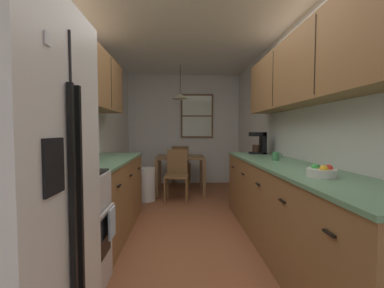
# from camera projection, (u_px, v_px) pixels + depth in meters

# --- Properties ---
(ground_plane) EXTENTS (12.00, 12.00, 0.00)m
(ground_plane) POSITION_uv_depth(u_px,v_px,m) (187.00, 222.00, 3.48)
(ground_plane) COLOR brown
(wall_left) EXTENTS (0.10, 9.00, 2.55)m
(wall_left) POSITION_uv_depth(u_px,v_px,m) (85.00, 128.00, 3.36)
(wall_left) COLOR silver
(wall_left) RESTS_ON ground
(wall_right) EXTENTS (0.10, 9.00, 2.55)m
(wall_right) POSITION_uv_depth(u_px,v_px,m) (286.00, 128.00, 3.48)
(wall_right) COLOR silver
(wall_right) RESTS_ON ground
(wall_back) EXTENTS (4.40, 0.10, 2.55)m
(wall_back) POSITION_uv_depth(u_px,v_px,m) (184.00, 129.00, 6.06)
(wall_back) COLOR silver
(wall_back) RESTS_ON ground
(ceiling_slab) EXTENTS (4.40, 9.00, 0.08)m
(ceiling_slab) POSITION_uv_depth(u_px,v_px,m) (187.00, 28.00, 3.35)
(ceiling_slab) COLOR white
(stove_range) EXTENTS (0.66, 0.59, 1.10)m
(stove_range) POSITION_uv_depth(u_px,v_px,m) (58.00, 234.00, 1.88)
(stove_range) COLOR silver
(stove_range) RESTS_ON ground
(microwave_over_range) EXTENTS (0.39, 0.61, 0.35)m
(microwave_over_range) POSITION_uv_depth(u_px,v_px,m) (37.00, 71.00, 1.82)
(microwave_over_range) COLOR white
(counter_left) EXTENTS (0.64, 1.82, 0.90)m
(counter_left) POSITION_uv_depth(u_px,v_px,m) (105.00, 196.00, 3.09)
(counter_left) COLOR olive
(counter_left) RESTS_ON ground
(upper_cabinets_left) EXTENTS (0.33, 1.90, 0.70)m
(upper_cabinets_left) POSITION_uv_depth(u_px,v_px,m) (90.00, 78.00, 2.96)
(upper_cabinets_left) COLOR olive
(counter_right) EXTENTS (0.64, 3.12, 0.90)m
(counter_right) POSITION_uv_depth(u_px,v_px,m) (287.00, 208.00, 2.60)
(counter_right) COLOR olive
(counter_right) RESTS_ON ground
(upper_cabinets_right) EXTENTS (0.33, 2.80, 0.68)m
(upper_cabinets_right) POSITION_uv_depth(u_px,v_px,m) (306.00, 69.00, 2.48)
(upper_cabinets_right) COLOR olive
(dining_table) EXTENTS (0.95, 0.83, 0.73)m
(dining_table) POSITION_uv_depth(u_px,v_px,m) (180.00, 162.00, 5.14)
(dining_table) COLOR brown
(dining_table) RESTS_ON ground
(dining_chair_near) EXTENTS (0.43, 0.43, 0.90)m
(dining_chair_near) POSITION_uv_depth(u_px,v_px,m) (177.00, 173.00, 4.52)
(dining_chair_near) COLOR brown
(dining_chair_near) RESTS_ON ground
(dining_chair_far) EXTENTS (0.44, 0.44, 0.90)m
(dining_chair_far) POSITION_uv_depth(u_px,v_px,m) (181.00, 164.00, 5.77)
(dining_chair_far) COLOR brown
(dining_chair_far) RESTS_ON ground
(pendant_light) EXTENTS (0.31, 0.31, 0.67)m
(pendant_light) POSITION_uv_depth(u_px,v_px,m) (180.00, 96.00, 5.07)
(pendant_light) COLOR black
(back_window) EXTENTS (0.76, 0.05, 1.02)m
(back_window) POSITION_uv_depth(u_px,v_px,m) (197.00, 116.00, 5.99)
(back_window) COLOR brown
(trash_bin) EXTENTS (0.33, 0.33, 0.58)m
(trash_bin) POSITION_uv_depth(u_px,v_px,m) (146.00, 184.00, 4.52)
(trash_bin) COLOR white
(trash_bin) RESTS_ON ground
(storage_canister) EXTENTS (0.13, 0.13, 0.21)m
(storage_canister) POSITION_uv_depth(u_px,v_px,m) (87.00, 155.00, 2.49)
(storage_canister) COLOR red
(storage_canister) RESTS_ON counter_left
(dish_towel) EXTENTS (0.02, 0.16, 0.24)m
(dish_towel) POSITION_uv_depth(u_px,v_px,m) (112.00, 223.00, 2.05)
(dish_towel) COLOR silver
(coffee_maker) EXTENTS (0.22, 0.18, 0.32)m
(coffee_maker) POSITION_uv_depth(u_px,v_px,m) (260.00, 142.00, 3.76)
(coffee_maker) COLOR black
(coffee_maker) RESTS_ON counter_right
(mug_by_coffeemaker) EXTENTS (0.11, 0.07, 0.10)m
(mug_by_coffeemaker) POSITION_uv_depth(u_px,v_px,m) (276.00, 156.00, 2.91)
(mug_by_coffeemaker) COLOR #3F7F4C
(mug_by_coffeemaker) RESTS_ON counter_right
(fruit_bowl) EXTENTS (0.21, 0.21, 0.09)m
(fruit_bowl) POSITION_uv_depth(u_px,v_px,m) (322.00, 172.00, 1.86)
(fruit_bowl) COLOR silver
(fruit_bowl) RESTS_ON counter_right
(table_serving_bowl) EXTENTS (0.21, 0.21, 0.06)m
(table_serving_bowl) POSITION_uv_depth(u_px,v_px,m) (176.00, 155.00, 5.12)
(table_serving_bowl) COLOR #E0D14C
(table_serving_bowl) RESTS_ON dining_table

